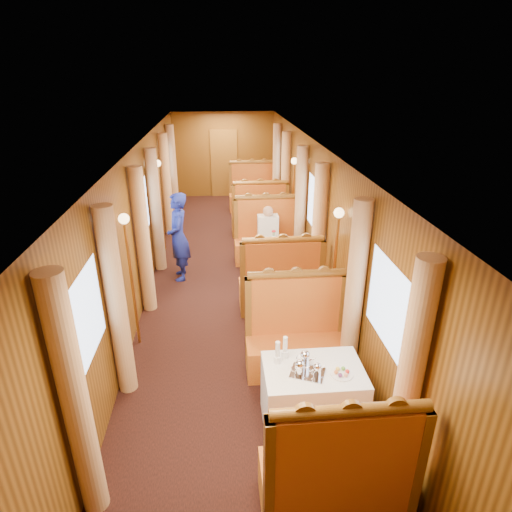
{
  "coord_description": "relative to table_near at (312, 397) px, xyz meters",
  "views": [
    {
      "loc": [
        -0.17,
        -7.05,
        3.63
      ],
      "look_at": [
        0.34,
        -1.19,
        1.05
      ],
      "focal_mm": 30.0,
      "sensor_mm": 36.0,
      "label": 1
    }
  ],
  "objects": [
    {
      "name": "floor",
      "position": [
        -0.75,
        3.5,
        -0.38
      ],
      "size": [
        3.0,
        12.0,
        0.01
      ],
      "primitive_type": null,
      "color": "black",
      "rests_on": "ground"
    },
    {
      "name": "ceiling",
      "position": [
        -0.75,
        3.5,
        2.12
      ],
      "size": [
        3.0,
        12.0,
        0.01
      ],
      "primitive_type": null,
      "rotation": [
        3.14,
        0.0,
        0.0
      ],
      "color": "silver",
      "rests_on": "wall_left"
    },
    {
      "name": "wall_far",
      "position": [
        -0.75,
        9.5,
        0.88
      ],
      "size": [
        3.0,
        0.01,
        2.5
      ],
      "primitive_type": null,
      "rotation": [
        1.57,
        0.0,
        0.0
      ],
      "color": "brown",
      "rests_on": "floor"
    },
    {
      "name": "wall_left",
      "position": [
        -2.25,
        3.5,
        0.88
      ],
      "size": [
        0.01,
        12.0,
        2.5
      ],
      "primitive_type": null,
      "rotation": [
        1.57,
        0.0,
        1.57
      ],
      "color": "brown",
      "rests_on": "floor"
    },
    {
      "name": "wall_right",
      "position": [
        0.75,
        3.5,
        0.88
      ],
      "size": [
        0.01,
        12.0,
        2.5
      ],
      "primitive_type": null,
      "rotation": [
        1.57,
        0.0,
        -1.57
      ],
      "color": "brown",
      "rests_on": "floor"
    },
    {
      "name": "doorway_far",
      "position": [
        -0.75,
        9.47,
        0.62
      ],
      "size": [
        0.8,
        0.04,
        2.0
      ],
      "primitive_type": "cube",
      "color": "brown",
      "rests_on": "floor"
    },
    {
      "name": "table_near",
      "position": [
        0.0,
        0.0,
        0.0
      ],
      "size": [
        1.05,
        0.72,
        0.75
      ],
      "primitive_type": "cube",
      "color": "white",
      "rests_on": "floor"
    },
    {
      "name": "banquette_near_fwd",
      "position": [
        0.0,
        -1.01,
        0.05
      ],
      "size": [
        1.3,
        0.55,
        1.34
      ],
      "color": "#AF3913",
      "rests_on": "floor"
    },
    {
      "name": "banquette_near_aft",
      "position": [
        0.0,
        1.01,
        0.05
      ],
      "size": [
        1.3,
        0.55,
        1.34
      ],
      "color": "#AF3913",
      "rests_on": "floor"
    },
    {
      "name": "table_mid",
      "position": [
        0.0,
        3.5,
        0.0
      ],
      "size": [
        1.05,
        0.72,
        0.75
      ],
      "primitive_type": "cube",
      "color": "white",
      "rests_on": "floor"
    },
    {
      "name": "banquette_mid_fwd",
      "position": [
        0.0,
        2.49,
        0.05
      ],
      "size": [
        1.3,
        0.55,
        1.34
      ],
      "color": "#AF3913",
      "rests_on": "floor"
    },
    {
      "name": "banquette_mid_aft",
      "position": [
        0.0,
        4.51,
        0.05
      ],
      "size": [
        1.3,
        0.55,
        1.34
      ],
      "color": "#AF3913",
      "rests_on": "floor"
    },
    {
      "name": "table_far",
      "position": [
        0.0,
        7.0,
        0.0
      ],
      "size": [
        1.05,
        0.72,
        0.75
      ],
      "primitive_type": "cube",
      "color": "white",
      "rests_on": "floor"
    },
    {
      "name": "banquette_far_fwd",
      "position": [
        0.0,
        5.99,
        0.05
      ],
      "size": [
        1.3,
        0.55,
        1.34
      ],
      "color": "#AF3913",
      "rests_on": "floor"
    },
    {
      "name": "banquette_far_aft",
      "position": [
        0.0,
        8.01,
        0.05
      ],
      "size": [
        1.3,
        0.55,
        1.34
      ],
      "color": "#AF3913",
      "rests_on": "floor"
    },
    {
      "name": "tea_tray",
      "position": [
        -0.08,
        -0.07,
        0.38
      ],
      "size": [
        0.41,
        0.37,
        0.01
      ],
      "primitive_type": "cube",
      "rotation": [
        0.0,
        0.0,
        -0.39
      ],
      "color": "silver",
      "rests_on": "table_near"
    },
    {
      "name": "teapot_left",
      "position": [
        -0.17,
        -0.08,
        0.44
      ],
      "size": [
        0.17,
        0.13,
        0.14
      ],
      "primitive_type": null,
      "rotation": [
        0.0,
        0.0,
        -0.03
      ],
      "color": "silver",
      "rests_on": "tea_tray"
    },
    {
      "name": "teapot_right",
      "position": [
        0.01,
        -0.11,
        0.43
      ],
      "size": [
        0.17,
        0.15,
        0.11
      ],
      "primitive_type": null,
      "rotation": [
        0.0,
        0.0,
        0.43
      ],
      "color": "silver",
      "rests_on": "tea_tray"
    },
    {
      "name": "teapot_back",
      "position": [
        -0.09,
        0.06,
        0.45
      ],
      "size": [
        0.2,
        0.18,
        0.14
      ],
      "primitive_type": null,
      "rotation": [
        0.0,
        0.0,
        -0.3
      ],
      "color": "silver",
      "rests_on": "tea_tray"
    },
    {
      "name": "fruit_plate",
      "position": [
        0.26,
        -0.11,
        0.39
      ],
      "size": [
        0.24,
        0.24,
        0.05
      ],
      "rotation": [
        0.0,
        0.0,
        0.41
      ],
      "color": "white",
      "rests_on": "table_near"
    },
    {
      "name": "cup_inboard",
      "position": [
        -0.37,
        0.14,
        0.48
      ],
      "size": [
        0.08,
        0.08,
        0.26
      ],
      "rotation": [
        0.0,
        0.0,
        -0.07
      ],
      "color": "white",
      "rests_on": "table_near"
    },
    {
      "name": "cup_outboard",
      "position": [
        -0.28,
        0.22,
        0.48
      ],
      "size": [
        0.08,
        0.08,
        0.26
      ],
      "rotation": [
        0.0,
        0.0,
        0.34
      ],
      "color": "white",
      "rests_on": "table_near"
    },
    {
      "name": "rose_vase_mid",
      "position": [
        0.02,
        3.54,
        0.55
      ],
      "size": [
        0.06,
        0.06,
        0.36
      ],
      "rotation": [
        0.0,
        0.0,
        0.01
      ],
      "color": "silver",
      "rests_on": "table_mid"
    },
    {
      "name": "rose_vase_far",
      "position": [
        0.03,
        7.03,
        0.55
      ],
      "size": [
        0.06,
        0.06,
        0.36
      ],
      "rotation": [
        0.0,
        0.0,
        0.28
      ],
      "color": "silver",
      "rests_on": "table_far"
    },
    {
      "name": "window_left_near",
      "position": [
        -2.24,
        0.0,
        1.07
      ],
      "size": [
        0.01,
        1.2,
        0.9
      ],
      "primitive_type": null,
      "rotation": [
        1.57,
        0.0,
        1.57
      ],
      "color": "#94ADD0",
      "rests_on": "wall_left"
    },
    {
      "name": "curtain_left_near_a",
      "position": [
        -2.13,
        -0.78,
        0.8
      ],
      "size": [
        0.22,
        0.22,
        2.35
      ],
      "primitive_type": "cylinder",
      "color": "tan",
      "rests_on": "floor"
    },
    {
      "name": "curtain_left_near_b",
      "position": [
        -2.13,
        0.78,
        0.8
      ],
      "size": [
        0.22,
        0.22,
        2.35
      ],
      "primitive_type": "cylinder",
      "color": "tan",
      "rests_on": "floor"
    },
    {
      "name": "window_right_near",
      "position": [
        0.74,
        0.0,
        1.07
      ],
      "size": [
        0.01,
        1.2,
        0.9
      ],
      "primitive_type": null,
      "rotation": [
        1.57,
        0.0,
        -1.57
      ],
      "color": "#94ADD0",
      "rests_on": "wall_right"
    },
    {
      "name": "curtain_right_near_a",
      "position": [
        0.63,
        -0.78,
        0.8
      ],
      "size": [
        0.22,
        0.22,
        2.35
      ],
      "primitive_type": "cylinder",
      "color": "tan",
      "rests_on": "floor"
    },
    {
      "name": "curtain_right_near_b",
      "position": [
        0.63,
        0.78,
        0.8
      ],
      "size": [
        0.22,
        0.22,
        2.35
      ],
      "primitive_type": "cylinder",
      "color": "tan",
      "rests_on": "floor"
    },
    {
      "name": "window_left_mid",
      "position": [
        -2.24,
        3.5,
        1.07
      ],
      "size": [
        0.01,
        1.2,
        0.9
      ],
      "primitive_type": null,
      "rotation": [
        1.57,
        0.0,
        1.57
      ],
      "color": "#94ADD0",
      "rests_on": "wall_left"
    },
    {
      "name": "curtain_left_mid_a",
      "position": [
        -2.13,
        2.72,
        0.8
      ],
      "size": [
        0.22,
        0.22,
        2.35
      ],
      "primitive_type": "cylinder",
      "color": "tan",
      "rests_on": "floor"
    },
    {
      "name": "curtain_left_mid_b",
      "position": [
        -2.13,
        4.28,
        0.8
      ],
      "size": [
        0.22,
        0.22,
        2.35
      ],
      "primitive_type": "cylinder",
      "color": "tan",
      "rests_on": "floor"
    },
    {
      "name": "window_right_mid",
      "position": [
        0.74,
        3.5,
        1.07
      ],
      "size": [
        0.01,
        1.2,
        0.9
      ],
      "primitive_type": null,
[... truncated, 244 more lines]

